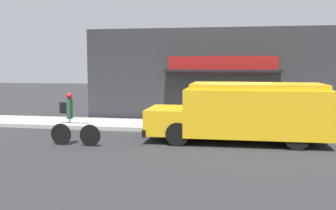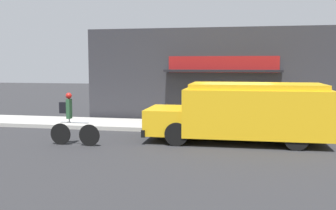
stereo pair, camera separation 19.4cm
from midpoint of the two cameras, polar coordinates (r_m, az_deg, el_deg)
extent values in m
plane|color=#2B2B2D|center=(14.93, 9.56, -4.31)|extent=(70.00, 70.00, 0.00)
cube|color=#ADAAA3|center=(16.12, 9.66, -3.27)|extent=(28.00, 2.43, 0.16)
cube|color=#2D2D33|center=(17.47, 9.87, 4.17)|extent=(13.92, 0.18, 4.24)
cube|color=maroon|center=(17.38, 7.52, 5.87)|extent=(4.80, 0.05, 0.71)
cube|color=black|center=(17.07, 7.45, 4.94)|extent=(5.04, 0.67, 0.10)
cube|color=yellow|center=(13.53, 12.25, -0.96)|extent=(4.74, 2.34, 1.56)
cube|color=yellow|center=(13.77, -0.41, -2.17)|extent=(1.36, 2.10, 0.86)
cube|color=yellow|center=(13.45, 12.33, 2.71)|extent=(4.36, 2.16, 0.18)
cube|color=black|center=(13.94, -2.93, -3.44)|extent=(0.16, 2.22, 0.24)
cube|color=red|center=(14.89, 7.05, 0.06)|extent=(0.03, 0.44, 0.44)
cylinder|color=black|center=(14.69, 2.11, -2.89)|extent=(0.77, 0.27, 0.77)
cylinder|color=black|center=(12.79, 0.96, -4.22)|extent=(0.77, 0.27, 0.77)
cylinder|color=black|center=(14.68, 16.73, -3.15)|extent=(0.77, 0.27, 0.77)
cylinder|color=black|center=(12.78, 17.79, -4.52)|extent=(0.77, 0.27, 0.77)
cylinder|color=black|center=(12.95, -11.67, -4.36)|extent=(0.71, 0.06, 0.71)
cylinder|color=black|center=(13.40, -15.68, -4.11)|extent=(0.71, 0.06, 0.71)
cylinder|color=#999EA3|center=(13.10, -13.75, -2.50)|extent=(0.97, 0.07, 0.04)
cylinder|color=#999EA3|center=(13.17, -14.46, -2.21)|extent=(0.04, 0.04, 0.12)
cube|color=#2D5B38|center=(13.12, -14.50, -0.55)|extent=(0.13, 0.20, 0.65)
sphere|color=red|center=(13.08, -14.55, 1.30)|extent=(0.20, 0.20, 0.20)
cube|color=black|center=(13.21, -15.24, -0.40)|extent=(0.26, 0.15, 0.36)
cylinder|color=#38383D|center=(16.08, 17.69, -1.72)|extent=(0.44, 0.44, 0.82)
cylinder|color=black|center=(16.03, 17.74, -0.19)|extent=(0.45, 0.45, 0.04)
camera|label=1|loc=(0.10, -90.38, -0.04)|focal=42.00mm
camera|label=2|loc=(0.10, 89.62, 0.04)|focal=42.00mm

